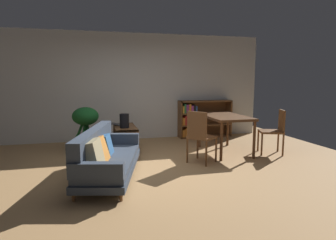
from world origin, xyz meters
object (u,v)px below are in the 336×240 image
potted_floor_plant (86,122)px  dining_chair_far (275,129)px  fabric_couch (105,156)px  desk_speaker (124,121)px  dining_table (225,120)px  bookshelf (200,119)px  open_laptop (120,124)px  dining_chair_near (200,134)px  media_console (125,138)px

potted_floor_plant → dining_chair_far: size_ratio=1.05×
fabric_couch → desk_speaker: bearing=72.9°
dining_table → bookshelf: bookshelf is taller
desk_speaker → dining_chair_far: bearing=-16.3°
desk_speaker → potted_floor_plant: bearing=167.3°
open_laptop → dining_table: 2.33m
fabric_couch → dining_table: bearing=20.9°
potted_floor_plant → dining_chair_near: (2.05, -1.34, -0.10)m
media_console → dining_chair_far: size_ratio=1.14×
desk_speaker → potted_floor_plant: size_ratio=0.31×
bookshelf → fabric_couch: bearing=-134.0°
bookshelf → desk_speaker: bearing=-150.7°
bookshelf → open_laptop: bearing=-160.1°
media_console → dining_table: (2.02, -0.73, 0.44)m
dining_chair_far → bookshelf: bookshelf is taller
desk_speaker → bookshelf: bookshelf is taller
potted_floor_plant → desk_speaker: bearing=-12.7°
media_console → dining_table: 2.20m
potted_floor_plant → dining_chair_far: 3.95m
bookshelf → dining_chair_far: bearing=-67.7°
potted_floor_plant → bookshelf: size_ratio=0.67×
fabric_couch → dining_chair_far: size_ratio=2.40×
desk_speaker → potted_floor_plant: potted_floor_plant is taller
open_laptop → dining_chair_near: size_ratio=0.41×
media_console → potted_floor_plant: 0.91m
media_console → dining_chair_far: (2.98, -1.08, 0.26)m
fabric_couch → media_console: (0.49, 1.69, -0.09)m
fabric_couch → dining_chair_near: (1.71, 0.33, 0.21)m
media_console → fabric_couch: bearing=-106.1°
dining_table → potted_floor_plant: bearing=166.0°
fabric_couch → media_console: bearing=73.9°
media_console → desk_speaker: desk_speaker is taller
open_laptop → dining_chair_far: (3.08, -1.28, -0.03)m
dining_chair_near → desk_speaker: bearing=137.4°
potted_floor_plant → bookshelf: (2.94, 1.03, -0.16)m
dining_table → media_console: bearing=160.1°
fabric_couch → dining_chair_near: dining_chair_near is taller
fabric_couch → desk_speaker: (0.46, 1.49, 0.33)m
media_console → open_laptop: open_laptop is taller
potted_floor_plant → open_laptop: bearing=17.4°
media_console → bookshelf: bookshelf is taller
dining_chair_far → bookshelf: (-0.86, 2.09, -0.03)m
dining_chair_near → bookshelf: bearing=69.3°
open_laptop → dining_chair_near: (1.33, -1.56, 0.00)m
open_laptop → media_console: bearing=-63.1°
desk_speaker → bookshelf: bearing=29.3°
open_laptop → dining_chair_near: bearing=-49.6°
media_console → dining_chair_far: bearing=-20.0°
open_laptop → potted_floor_plant: potted_floor_plant is taller
media_console → bookshelf: 2.36m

